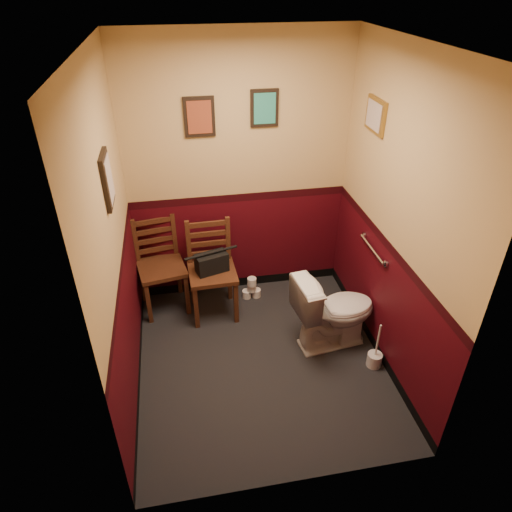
# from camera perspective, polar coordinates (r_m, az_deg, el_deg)

# --- Properties ---
(floor) EXTENTS (2.20, 2.40, 0.00)m
(floor) POSITION_cam_1_polar(r_m,az_deg,el_deg) (4.36, 0.61, -12.93)
(floor) COLOR black
(floor) RESTS_ON ground
(ceiling) EXTENTS (2.20, 2.40, 0.00)m
(ceiling) POSITION_cam_1_polar(r_m,az_deg,el_deg) (3.08, 0.93, 24.96)
(ceiling) COLOR silver
(ceiling) RESTS_ON ground
(wall_back) EXTENTS (2.20, 0.00, 2.70)m
(wall_back) POSITION_cam_1_polar(r_m,az_deg,el_deg) (4.59, -2.18, 10.03)
(wall_back) COLOR #3A060D
(wall_back) RESTS_ON ground
(wall_front) EXTENTS (2.20, 0.00, 2.70)m
(wall_front) POSITION_cam_1_polar(r_m,az_deg,el_deg) (2.58, 5.93, -10.58)
(wall_front) COLOR #3A060D
(wall_front) RESTS_ON ground
(wall_left) EXTENTS (0.00, 2.40, 2.70)m
(wall_left) POSITION_cam_1_polar(r_m,az_deg,el_deg) (3.51, -17.19, 0.90)
(wall_left) COLOR #3A060D
(wall_left) RESTS_ON ground
(wall_right) EXTENTS (0.00, 2.40, 2.70)m
(wall_right) POSITION_cam_1_polar(r_m,az_deg,el_deg) (3.86, 17.00, 4.00)
(wall_right) COLOR #3A060D
(wall_right) RESTS_ON ground
(grab_bar) EXTENTS (0.05, 0.56, 0.06)m
(grab_bar) POSITION_cam_1_polar(r_m,az_deg,el_deg) (4.24, 14.37, 0.84)
(grab_bar) COLOR silver
(grab_bar) RESTS_ON wall_right
(framed_print_back_a) EXTENTS (0.28, 0.04, 0.36)m
(framed_print_back_a) POSITION_cam_1_polar(r_m,az_deg,el_deg) (4.34, -7.09, 16.87)
(framed_print_back_a) COLOR black
(framed_print_back_a) RESTS_ON wall_back
(framed_print_back_b) EXTENTS (0.26, 0.04, 0.34)m
(framed_print_back_b) POSITION_cam_1_polar(r_m,az_deg,el_deg) (4.40, 1.06, 18.00)
(framed_print_back_b) COLOR black
(framed_print_back_b) RESTS_ON wall_back
(framed_print_left) EXTENTS (0.04, 0.30, 0.38)m
(framed_print_left) POSITION_cam_1_polar(r_m,az_deg,el_deg) (3.37, -18.09, 9.05)
(framed_print_left) COLOR black
(framed_print_left) RESTS_ON wall_left
(framed_print_right) EXTENTS (0.04, 0.34, 0.28)m
(framed_print_right) POSITION_cam_1_polar(r_m,az_deg,el_deg) (4.10, 14.71, 16.64)
(framed_print_right) COLOR olive
(framed_print_right) RESTS_ON wall_right
(toilet) EXTENTS (0.83, 0.53, 0.77)m
(toilet) POSITION_cam_1_polar(r_m,az_deg,el_deg) (4.35, 9.74, -6.80)
(toilet) COLOR white
(toilet) RESTS_ON floor
(toilet_brush) EXTENTS (0.13, 0.13, 0.48)m
(toilet_brush) POSITION_cam_1_polar(r_m,az_deg,el_deg) (4.40, 14.59, -12.34)
(toilet_brush) COLOR silver
(toilet_brush) RESTS_ON floor
(chair_left) EXTENTS (0.54, 0.54, 0.99)m
(chair_left) POSITION_cam_1_polar(r_m,az_deg,el_deg) (4.80, -11.83, -1.20)
(chair_left) COLOR #542B19
(chair_left) RESTS_ON floor
(chair_right) EXTENTS (0.48, 0.48, 1.00)m
(chair_right) POSITION_cam_1_polar(r_m,az_deg,el_deg) (4.64, -5.55, -1.78)
(chair_right) COLOR #542B19
(chair_right) RESTS_ON floor
(handbag) EXTENTS (0.34, 0.24, 0.23)m
(handbag) POSITION_cam_1_polar(r_m,az_deg,el_deg) (4.53, -5.56, -0.83)
(handbag) COLOR black
(handbag) RESTS_ON chair_right
(tp_stack) EXTENTS (0.20, 0.12, 0.27)m
(tp_stack) POSITION_cam_1_polar(r_m,az_deg,el_deg) (5.01, -0.55, -4.15)
(tp_stack) COLOR silver
(tp_stack) RESTS_ON floor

